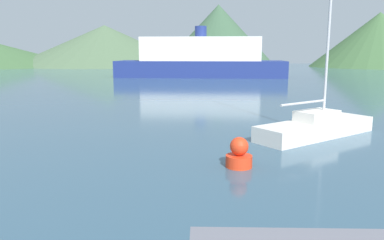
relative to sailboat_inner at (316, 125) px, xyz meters
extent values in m
cube|color=white|center=(0.00, 0.00, -0.18)|extent=(6.18, 4.91, 0.68)
cube|color=white|center=(0.00, 0.00, 0.40)|extent=(2.22, 2.02, 0.48)
cylinder|color=#BCBCC1|center=(-0.79, -0.53, 1.06)|extent=(2.42, 1.67, 0.10)
cube|color=navy|center=(-3.29, 40.13, 0.67)|extent=(25.29, 9.28, 2.38)
cube|color=silver|center=(-3.29, 40.13, 3.57)|extent=(17.80, 7.52, 3.42)
cylinder|color=navy|center=(-3.29, 40.13, 6.08)|extent=(1.72, 1.72, 1.60)
cylinder|color=red|center=(-4.10, -4.43, -0.33)|extent=(0.87, 0.87, 0.39)
sphere|color=red|center=(-4.10, -4.43, 0.17)|extent=(0.61, 0.61, 0.61)
cone|color=#4C6647|center=(-27.48, 89.91, 4.91)|extent=(48.73, 48.73, 10.87)
cone|color=#38563D|center=(3.46, 85.04, 7.40)|extent=(30.29, 30.29, 15.85)
cone|color=#3D6038|center=(41.71, 75.75, 6.02)|extent=(32.00, 32.00, 13.08)
camera|label=1|loc=(-5.91, -16.15, 3.20)|focal=35.00mm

